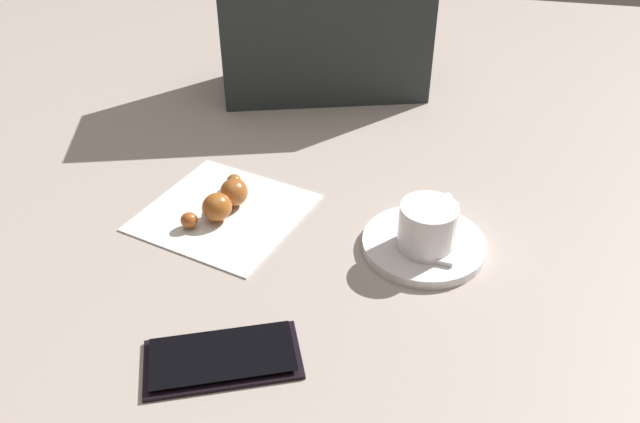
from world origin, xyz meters
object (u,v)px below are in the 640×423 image
Objects in this scene: espresso_cup at (428,226)px; sugar_packet at (449,247)px; saucer at (424,244)px; laptop_bag at (324,18)px; croissant at (224,200)px; teaspoon at (428,236)px; napkin at (223,213)px; cell_phone at (223,358)px.

espresso_cup is 0.04m from sugar_packet.
laptop_bag is (-0.19, 0.39, 0.11)m from saucer.
croissant is 0.39m from laptop_bag.
teaspoon is 0.65× the size of napkin.
espresso_cup is 0.27× the size of laptop_bag.
sugar_packet is 0.28m from cell_phone.
cell_phone is (-0.18, -0.20, -0.03)m from espresso_cup.
napkin is (-0.25, 0.03, -0.04)m from espresso_cup.
sugar_packet is 0.39× the size of cell_phone.
teaspoon is at bearing -3.87° from croissant.
laptop_bag reaches higher than croissant.
sugar_packet is (0.03, -0.01, 0.01)m from saucer.
cell_phone is (-0.18, -0.21, -0.01)m from teaspoon.
teaspoon is 0.45m from laptop_bag.
croissant is at bearing 174.85° from saucer.
espresso_cup is at bearing -6.90° from croissant.
sugar_packet is at bearing -3.16° from espresso_cup.
sugar_packet is 0.35× the size of napkin.
saucer is 0.25m from croissant.
cell_phone reaches higher than napkin.
laptop_bag reaches higher than napkin.
sugar_packet is 0.47m from laptop_bag.
saucer is at bearing 99.47° from laptop_bag.
saucer is 2.22× the size of sugar_packet.
teaspoon is at bearing 82.91° from espresso_cup.
saucer is 0.27m from cell_phone.
sugar_packet is at bearing 102.10° from laptop_bag.
teaspoon is 0.37× the size of laptop_bag.
espresso_cup is at bearing -71.49° from saucer.
croissant reaches higher than teaspoon.
teaspoon is 0.25m from napkin.
espresso_cup is at bearing 93.58° from sugar_packet.
espresso_cup is at bearing 99.33° from laptop_bag.
napkin is at bearing 175.88° from saucer.
sugar_packet is 0.55× the size of croissant.
espresso_cup is 0.27m from cell_phone.
laptop_bag is (-0.22, 0.40, 0.11)m from sugar_packet.
laptop_bag is at bearing 117.05° from teaspoon.
croissant is (-0.25, 0.03, -0.02)m from espresso_cup.
saucer is 0.45m from laptop_bag.
espresso_cup is 1.38× the size of sugar_packet.
saucer is at bearing 78.39° from sugar_packet.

